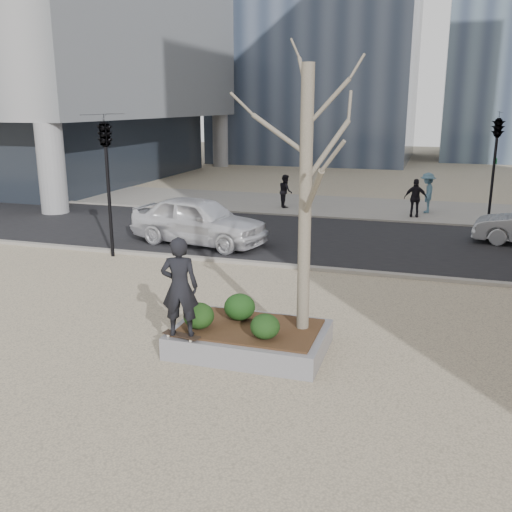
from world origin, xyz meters
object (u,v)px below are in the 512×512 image
(planter, at_px, (250,339))
(skateboarder, at_px, (180,287))
(skateboard, at_px, (181,336))
(police_car, at_px, (199,220))

(planter, distance_m, skateboarder, 1.87)
(skateboarder, bearing_deg, skateboard, 180.00)
(skateboard, bearing_deg, police_car, 122.30)
(police_car, bearing_deg, planter, -140.07)
(planter, relative_size, skateboarder, 1.57)
(planter, xyz_separation_m, skateboarder, (-1.10, -0.84, 1.25))
(skateboard, height_order, police_car, police_car)
(planter, height_order, police_car, police_car)
(planter, bearing_deg, skateboarder, -142.51)
(skateboard, distance_m, skateboarder, 0.99)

